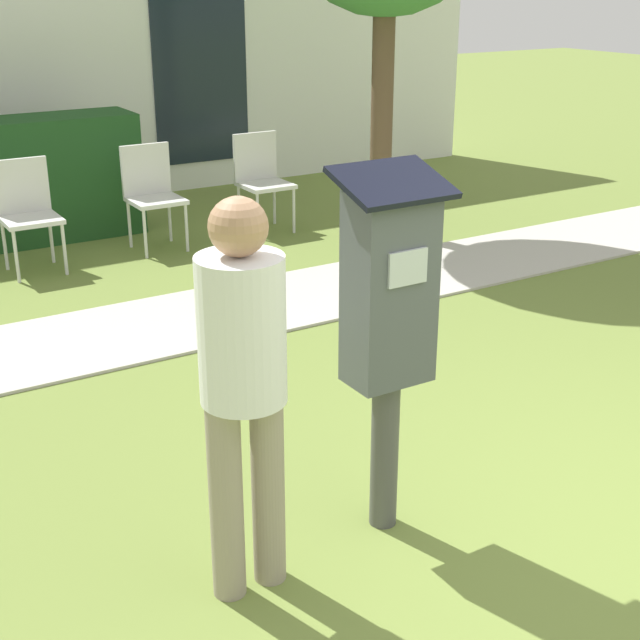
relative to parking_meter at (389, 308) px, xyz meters
The scene contains 7 objects.
sidewalk 2.99m from the parking_meter, 75.35° to the left, with size 12.00×1.10×0.02m.
building_facade 6.68m from the parking_meter, 83.86° to the left, with size 10.00×0.26×3.20m.
parking_meter is the anchor object (origin of this frame).
person_standing 0.71m from the parking_meter, behind, with size 0.32×0.32×1.58m.
outdoor_chair_left 4.52m from the parking_meter, 94.60° to the left, with size 0.44×0.44×0.90m.
outdoor_chair_middle 4.65m from the parking_meter, 80.84° to the left, with size 0.44×0.44×0.90m.
outdoor_chair_right 4.98m from the parking_meter, 68.28° to the left, with size 0.44×0.44×0.90m.
Camera 1 is at (-2.70, -1.82, 2.28)m, focal length 50.00 mm.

